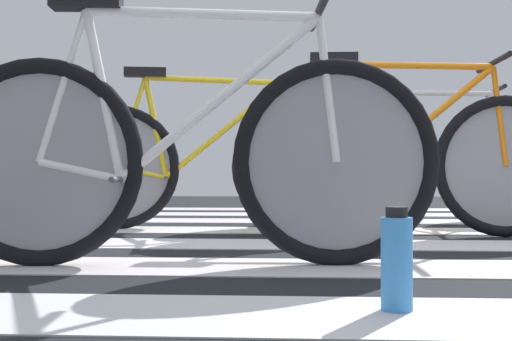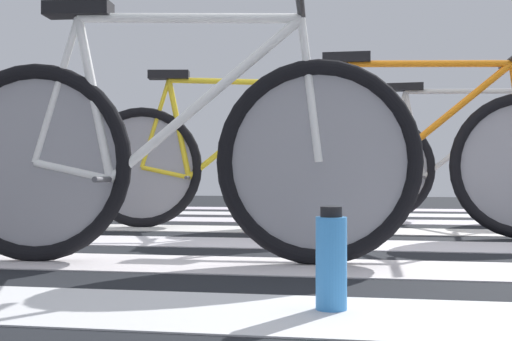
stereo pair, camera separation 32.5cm
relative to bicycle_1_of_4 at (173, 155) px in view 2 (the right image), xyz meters
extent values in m
cube|color=black|center=(0.87, 0.48, -0.40)|extent=(18.00, 14.00, 0.02)
cube|color=silver|center=(0.73, -0.78, -0.38)|extent=(5.20, 0.44, 0.00)
cube|color=silver|center=(1.01, -0.02, -0.38)|extent=(5.20, 0.44, 0.00)
cube|color=silver|center=(0.78, 0.73, -0.38)|extent=(5.20, 0.44, 0.00)
cube|color=silver|center=(1.01, 1.48, -0.38)|extent=(5.20, 0.44, 0.00)
cube|color=silver|center=(0.81, 2.24, -0.38)|extent=(5.20, 0.44, 0.00)
cube|color=silver|center=(0.86, 3.00, -0.38)|extent=(5.20, 0.44, 0.00)
cube|color=silver|center=(0.97, 3.77, -0.38)|extent=(5.20, 0.44, 0.00)
torus|color=black|center=(-0.50, -0.04, -0.03)|extent=(0.72, 0.11, 0.72)
torus|color=black|center=(0.51, 0.04, -0.03)|extent=(0.72, 0.11, 0.72)
cylinder|color=gray|center=(-0.50, -0.04, -0.03)|extent=(0.61, 0.05, 0.61)
cylinder|color=gray|center=(0.51, 0.04, -0.03)|extent=(0.61, 0.05, 0.61)
cylinder|color=white|center=(0.05, 0.00, 0.48)|extent=(0.80, 0.10, 0.05)
cylinder|color=white|center=(0.11, 0.01, 0.19)|extent=(0.70, 0.09, 0.59)
cylinder|color=white|center=(-0.28, -0.02, 0.20)|extent=(0.16, 0.05, 0.59)
cylinder|color=white|center=(-0.36, -0.03, -0.06)|extent=(0.29, 0.05, 0.09)
cylinder|color=white|center=(-0.42, -0.03, 0.23)|extent=(0.19, 0.04, 0.53)
cylinder|color=white|center=(0.48, 0.04, 0.22)|extent=(0.09, 0.04, 0.50)
cube|color=black|center=(-0.34, -0.03, 0.52)|extent=(0.25, 0.11, 0.05)
cylinder|color=black|center=(0.45, 0.04, 0.49)|extent=(0.07, 0.52, 0.03)
cylinder|color=#4C4C51|center=(-0.22, -0.02, -0.09)|extent=(0.05, 0.34, 0.02)
torus|color=black|center=(0.40, 1.14, -0.03)|extent=(0.72, 0.06, 0.72)
cylinder|color=gray|center=(0.40, 1.14, -0.03)|extent=(0.61, 0.01, 0.61)
cylinder|color=orange|center=(0.96, 1.15, 0.48)|extent=(0.80, 0.04, 0.05)
cylinder|color=orange|center=(1.02, 1.15, 0.19)|extent=(0.70, 0.04, 0.59)
cylinder|color=orange|center=(0.62, 1.14, 0.20)|extent=(0.15, 0.04, 0.59)
cylinder|color=orange|center=(0.54, 1.14, -0.06)|extent=(0.29, 0.03, 0.09)
cylinder|color=orange|center=(0.48, 1.14, 0.23)|extent=(0.18, 0.03, 0.53)
cube|color=black|center=(0.56, 1.14, 0.52)|extent=(0.24, 0.09, 0.05)
cylinder|color=black|center=(1.36, 1.15, 0.49)|extent=(0.03, 0.52, 0.03)
cylinder|color=#4C4C51|center=(0.68, 1.14, -0.09)|extent=(0.02, 0.34, 0.02)
torus|color=black|center=(-0.66, 1.51, -0.03)|extent=(0.71, 0.18, 0.72)
torus|color=black|center=(0.35, 1.69, -0.03)|extent=(0.71, 0.18, 0.72)
cylinder|color=gray|center=(-0.66, 1.51, -0.03)|extent=(0.60, 0.11, 0.61)
cylinder|color=gray|center=(0.35, 1.69, -0.03)|extent=(0.60, 0.11, 0.61)
cylinder|color=yellow|center=(-0.11, 1.61, 0.48)|extent=(0.79, 0.17, 0.05)
cylinder|color=yellow|center=(-0.05, 1.62, 0.19)|extent=(0.70, 0.15, 0.59)
cylinder|color=yellow|center=(-0.44, 1.55, 0.20)|extent=(0.16, 0.06, 0.59)
cylinder|color=yellow|center=(-0.52, 1.54, -0.06)|extent=(0.29, 0.08, 0.09)
cylinder|color=yellow|center=(-0.58, 1.53, 0.23)|extent=(0.19, 0.06, 0.53)
cylinder|color=yellow|center=(0.32, 1.68, 0.22)|extent=(0.09, 0.04, 0.50)
cube|color=black|center=(-0.50, 1.54, 0.52)|extent=(0.25, 0.13, 0.05)
cylinder|color=black|center=(0.29, 1.68, 0.49)|extent=(0.12, 0.52, 0.03)
cylinder|color=#4C4C51|center=(-0.38, 1.56, -0.09)|extent=(0.08, 0.34, 0.02)
torus|color=black|center=(0.75, 2.36, -0.03)|extent=(0.72, 0.10, 0.72)
cylinder|color=gray|center=(0.75, 2.36, -0.03)|extent=(0.61, 0.04, 0.61)
cylinder|color=#BCB9B5|center=(1.31, 2.32, 0.48)|extent=(0.80, 0.08, 0.05)
cylinder|color=#BCB9B5|center=(1.37, 2.32, 0.19)|extent=(0.70, 0.08, 0.59)
cylinder|color=#BCB9B5|center=(0.97, 2.34, 0.20)|extent=(0.16, 0.04, 0.59)
cylinder|color=#BCB9B5|center=(0.89, 2.35, -0.06)|extent=(0.29, 0.04, 0.09)
cylinder|color=#BCB9B5|center=(0.83, 2.35, 0.23)|extent=(0.19, 0.04, 0.53)
cube|color=black|center=(0.91, 2.35, 0.52)|extent=(0.25, 0.10, 0.05)
cylinder|color=#4C4C51|center=(1.03, 2.34, -0.09)|extent=(0.04, 0.34, 0.02)
cylinder|color=#3A8AD7|center=(0.60, -0.73, -0.28)|extent=(0.07, 0.07, 0.22)
cylinder|color=black|center=(0.60, -0.73, -0.16)|extent=(0.05, 0.05, 0.02)
camera|label=1|loc=(0.38, -2.27, -0.07)|focal=46.86mm
camera|label=2|loc=(0.70, -2.27, -0.07)|focal=46.86mm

